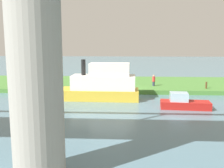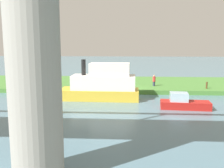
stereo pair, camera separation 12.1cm
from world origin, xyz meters
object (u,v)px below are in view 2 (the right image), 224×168
object	(u,v)px
mooring_post	(207,85)
motorboat_white	(102,85)
bridge_pylon	(34,63)
riverboat_paddlewheel	(184,103)
person_on_bank	(154,80)

from	to	relation	value
mooring_post	motorboat_white	size ratio (longest dim) A/B	0.10
bridge_pylon	motorboat_white	distance (m)	16.45
bridge_pylon	riverboat_paddlewheel	distance (m)	16.14
mooring_post	riverboat_paddlewheel	world-z (taller)	riverboat_paddlewheel
mooring_post	bridge_pylon	bearing A→B (deg)	57.06
motorboat_white	person_on_bank	bearing A→B (deg)	-135.23
mooring_post	motorboat_white	bearing A→B (deg)	20.02
bridge_pylon	riverboat_paddlewheel	xyz separation A→B (m)	(-8.94, -12.63, -4.56)
motorboat_white	mooring_post	bearing A→B (deg)	-159.98
person_on_bank	motorboat_white	bearing A→B (deg)	44.77
mooring_post	motorboat_white	xyz separation A→B (m)	(11.96, 4.36, 0.65)
bridge_pylon	mooring_post	world-z (taller)	bridge_pylon
person_on_bank	riverboat_paddlewheel	bearing A→B (deg)	100.79
person_on_bank	riverboat_paddlewheel	size ratio (longest dim) A/B	0.31
mooring_post	person_on_bank	bearing A→B (deg)	-14.23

